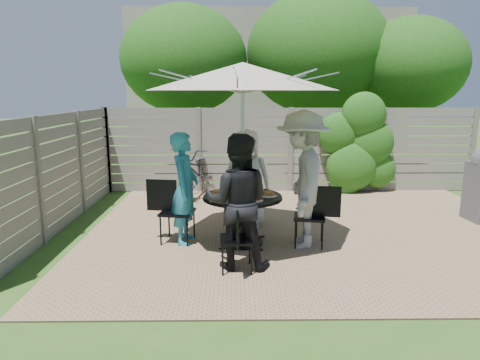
{
  "coord_description": "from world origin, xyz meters",
  "views": [
    {
      "loc": [
        -1.23,
        -6.26,
        2.17
      ],
      "look_at": [
        -1.15,
        -0.16,
        0.91
      ],
      "focal_mm": 32.0,
      "sensor_mm": 36.0,
      "label": 1
    }
  ],
  "objects_px": {
    "person_back": "(247,179)",
    "person_right": "(302,180)",
    "syrup_jug": "(239,189)",
    "glass_back": "(237,187)",
    "patio_table": "(243,210)",
    "plate_back": "(244,188)",
    "chair_back": "(247,207)",
    "person_left": "(185,189)",
    "plate_left": "(217,193)",
    "coffee_cup": "(251,188)",
    "chair_front": "(237,252)",
    "chair_right": "(310,228)",
    "plate_front": "(241,200)",
    "glass_front": "(249,195)",
    "glass_right": "(261,189)",
    "umbrella": "(243,77)",
    "person_front": "(237,202)",
    "plate_extra": "(254,199)",
    "plate_right": "(268,194)",
    "chair_left": "(177,224)",
    "bicycle": "(197,171)"
  },
  "relations": [
    {
      "from": "glass_back",
      "to": "coffee_cup",
      "type": "relative_size",
      "value": 1.17
    },
    {
      "from": "umbrella",
      "to": "glass_right",
      "type": "relative_size",
      "value": 20.56
    },
    {
      "from": "person_front",
      "to": "plate_right",
      "type": "relative_size",
      "value": 6.51
    },
    {
      "from": "chair_right",
      "to": "patio_table",
      "type": "bearing_deg",
      "value": 4.78
    },
    {
      "from": "person_right",
      "to": "patio_table",
      "type": "bearing_deg",
      "value": -90.0
    },
    {
      "from": "umbrella",
      "to": "coffee_cup",
      "type": "distance_m",
      "value": 1.6
    },
    {
      "from": "bicycle",
      "to": "person_front",
      "type": "bearing_deg",
      "value": -66.52
    },
    {
      "from": "plate_left",
      "to": "glass_back",
      "type": "xyz_separation_m",
      "value": [
        0.28,
        0.23,
        0.05
      ]
    },
    {
      "from": "person_right",
      "to": "plate_extra",
      "type": "xyz_separation_m",
      "value": [
        -0.68,
        -0.24,
        -0.21
      ]
    },
    {
      "from": "plate_back",
      "to": "glass_front",
      "type": "relative_size",
      "value": 1.86
    },
    {
      "from": "person_right",
      "to": "glass_front",
      "type": "height_order",
      "value": "person_right"
    },
    {
      "from": "glass_right",
      "to": "syrup_jug",
      "type": "distance_m",
      "value": 0.32
    },
    {
      "from": "plate_right",
      "to": "chair_left",
      "type": "bearing_deg",
      "value": 174.48
    },
    {
      "from": "person_back",
      "to": "plate_left",
      "type": "xyz_separation_m",
      "value": [
        -0.44,
        -0.79,
        -0.05
      ]
    },
    {
      "from": "syrup_jug",
      "to": "chair_left",
      "type": "bearing_deg",
      "value": 177.62
    },
    {
      "from": "person_front",
      "to": "chair_back",
      "type": "bearing_deg",
      "value": -90.06
    },
    {
      "from": "person_back",
      "to": "plate_right",
      "type": "xyz_separation_m",
      "value": [
        0.28,
        -0.86,
        -0.05
      ]
    },
    {
      "from": "syrup_jug",
      "to": "glass_back",
      "type": "bearing_deg",
      "value": 96.62
    },
    {
      "from": "person_front",
      "to": "chair_front",
      "type": "bearing_deg",
      "value": 90.77
    },
    {
      "from": "plate_right",
      "to": "glass_back",
      "type": "bearing_deg",
      "value": 145.35
    },
    {
      "from": "person_left",
      "to": "person_front",
      "type": "xyz_separation_m",
      "value": [
        0.75,
        -0.91,
        0.03
      ]
    },
    {
      "from": "syrup_jug",
      "to": "plate_back",
      "type": "bearing_deg",
      "value": 73.57
    },
    {
      "from": "person_right",
      "to": "person_left",
      "type": "bearing_deg",
      "value": -90.0
    },
    {
      "from": "chair_front",
      "to": "chair_right",
      "type": "relative_size",
      "value": 0.93
    },
    {
      "from": "person_left",
      "to": "plate_front",
      "type": "distance_m",
      "value": 0.91
    },
    {
      "from": "coffee_cup",
      "to": "bicycle",
      "type": "distance_m",
      "value": 2.95
    },
    {
      "from": "chair_back",
      "to": "person_back",
      "type": "distance_m",
      "value": 0.52
    },
    {
      "from": "person_front",
      "to": "bicycle",
      "type": "bearing_deg",
      "value": -72.35
    },
    {
      "from": "patio_table",
      "to": "person_right",
      "type": "relative_size",
      "value": 0.63
    },
    {
      "from": "patio_table",
      "to": "plate_back",
      "type": "xyz_separation_m",
      "value": [
        0.03,
        0.36,
        0.25
      ]
    },
    {
      "from": "person_right",
      "to": "plate_left",
      "type": "bearing_deg",
      "value": -90.0
    },
    {
      "from": "glass_back",
      "to": "plate_front",
      "type": "bearing_deg",
      "value": -85.86
    },
    {
      "from": "person_right",
      "to": "bicycle",
      "type": "bearing_deg",
      "value": -145.0
    },
    {
      "from": "chair_front",
      "to": "glass_front",
      "type": "xyz_separation_m",
      "value": [
        0.17,
        0.69,
        0.55
      ]
    },
    {
      "from": "patio_table",
      "to": "plate_front",
      "type": "height_order",
      "value": "plate_front"
    },
    {
      "from": "glass_front",
      "to": "umbrella",
      "type": "bearing_deg",
      "value": 106.53
    },
    {
      "from": "plate_back",
      "to": "plate_left",
      "type": "height_order",
      "value": "same"
    },
    {
      "from": "chair_front",
      "to": "bicycle",
      "type": "distance_m",
      "value": 4.02
    },
    {
      "from": "person_back",
      "to": "plate_extra",
      "type": "bearing_deg",
      "value": -80.95
    },
    {
      "from": "person_left",
      "to": "syrup_jug",
      "type": "xyz_separation_m",
      "value": [
        0.77,
        -0.02,
        -0.0
      ]
    },
    {
      "from": "syrup_jug",
      "to": "plate_left",
      "type": "bearing_deg",
      "value": -176.01
    },
    {
      "from": "umbrella",
      "to": "person_back",
      "type": "bearing_deg",
      "value": 84.53
    },
    {
      "from": "patio_table",
      "to": "chair_front",
      "type": "height_order",
      "value": "chair_front"
    },
    {
      "from": "person_back",
      "to": "person_right",
      "type": "height_order",
      "value": "person_right"
    },
    {
      "from": "chair_left",
      "to": "chair_right",
      "type": "height_order",
      "value": "chair_left"
    },
    {
      "from": "chair_front",
      "to": "plate_front",
      "type": "xyz_separation_m",
      "value": [
        0.06,
        0.6,
        0.5
      ]
    },
    {
      "from": "chair_front",
      "to": "chair_right",
      "type": "height_order",
      "value": "chair_right"
    },
    {
      "from": "patio_table",
      "to": "plate_left",
      "type": "bearing_deg",
      "value": 174.53
    },
    {
      "from": "chair_front",
      "to": "plate_back",
      "type": "bearing_deg",
      "value": -7.31
    },
    {
      "from": "patio_table",
      "to": "person_left",
      "type": "distance_m",
      "value": 0.88
    }
  ]
}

